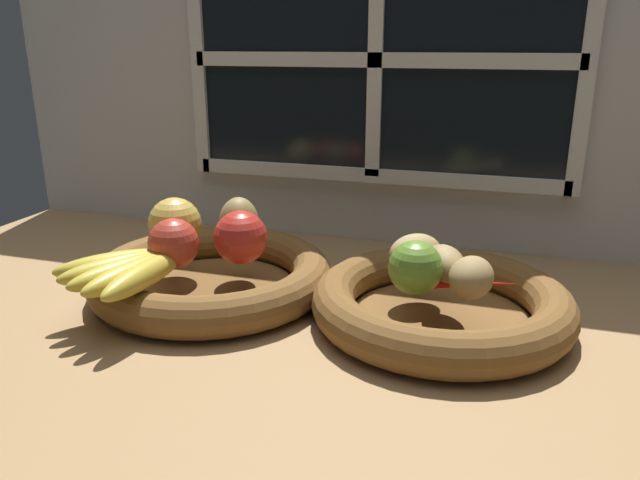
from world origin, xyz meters
TOP-DOWN VIEW (x-y plane):
  - ground_plane at (0.00, 0.00)cm, footprint 140.00×90.00cm
  - back_wall at (0.00, 29.77)cm, footprint 140.00×4.60cm
  - fruit_bowl_left at (-16.19, -1.61)cm, footprint 33.62×33.62cm
  - fruit_bowl_right at (15.67, -1.61)cm, footprint 32.59×32.59cm
  - apple_red_front at (-18.71, -6.77)cm, footprint 6.64×6.64cm
  - apple_red_right at (-11.05, -2.58)cm, footprint 7.20×7.20cm
  - apple_golden_left at (-22.44, 0.19)cm, footprint 7.51×7.51cm
  - pear_brown at (-13.38, 2.04)cm, footprint 6.59×6.96cm
  - banana_bunch_front at (-21.39, -12.59)cm, footprint 14.13×17.33cm
  - potato_small at (19.20, -5.14)cm, footprint 6.13×7.46cm
  - potato_large at (15.67, -1.61)cm, footprint 7.46×8.52cm
  - potato_oblong at (11.69, 1.49)cm, footprint 8.85×8.82cm
  - lime_near at (12.81, -5.89)cm, footprint 6.45×6.45cm
  - chili_pepper at (18.18, -3.35)cm, footprint 13.56×5.67cm

SIDE VIEW (x-z plane):
  - ground_plane at x=0.00cm, z-range -3.00..0.00cm
  - fruit_bowl_left at x=-16.19cm, z-range -0.18..5.22cm
  - fruit_bowl_right at x=15.67cm, z-range -0.18..5.22cm
  - chili_pepper at x=18.18cm, z-range 5.40..7.09cm
  - banana_bunch_front at x=-21.39cm, z-range 5.40..8.54cm
  - potato_large at x=15.67cm, z-range 5.40..10.16cm
  - potato_small at x=19.20cm, z-range 5.40..10.30cm
  - potato_oblong at x=11.69cm, z-range 5.40..10.34cm
  - lime_near at x=12.81cm, z-range 5.40..11.85cm
  - apple_red_front at x=-18.71cm, z-range 5.40..12.04cm
  - apple_red_right at x=-11.05cm, z-range 5.40..12.60cm
  - apple_golden_left at x=-22.44cm, z-range 5.40..12.90cm
  - pear_brown at x=-13.38cm, z-range 5.40..13.19cm
  - back_wall at x=0.00cm, z-range 0.38..55.38cm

